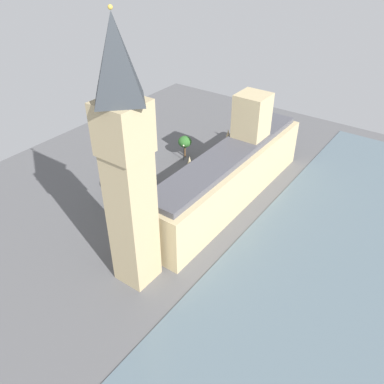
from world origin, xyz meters
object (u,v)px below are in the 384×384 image
plane_tree_near_tower (185,142)px  plane_tree_kerbside (125,176)px  street_lamp_slot_10 (184,149)px  street_lamp_slot_11 (125,188)px  car_dark_green_under_trees (223,158)px  plane_tree_far_end (145,172)px  parliament_building (231,172)px  car_blue_opposite_hall (188,177)px  car_white_leading (130,219)px  clock_tower (127,163)px  plane_tree_corner (125,178)px  pedestrian_trailing (188,197)px  double_decker_bus_by_river_gate (165,195)px  pedestrian_midblock (150,226)px

plane_tree_near_tower → plane_tree_kerbside: 29.55m
street_lamp_slot_10 → street_lamp_slot_11: size_ratio=1.05×
car_dark_green_under_trees → plane_tree_far_end: (10.36, 28.54, 5.01)m
parliament_building → car_dark_green_under_trees: (13.07, -17.44, -7.84)m
plane_tree_near_tower → plane_tree_kerbside: size_ratio=0.80×
car_blue_opposite_hall → car_white_leading: size_ratio=0.99×
clock_tower → car_white_leading: 35.55m
parliament_building → car_dark_green_under_trees: bearing=-53.2°
clock_tower → plane_tree_corner: (23.16, -20.76, -22.41)m
car_white_leading → street_lamp_slot_10: size_ratio=0.79×
car_white_leading → street_lamp_slot_11: street_lamp_slot_11 is taller
pedestrian_trailing → plane_tree_near_tower: (16.35, -20.37, 5.04)m
pedestrian_trailing → street_lamp_slot_10: 23.88m
plane_tree_kerbside → plane_tree_near_tower: bearing=-89.6°
car_dark_green_under_trees → plane_tree_near_tower: bearing=16.1°
pedestrian_trailing → plane_tree_corner: size_ratio=0.16×
car_blue_opposite_hall → double_decker_bus_by_river_gate: 14.43m
car_dark_green_under_trees → double_decker_bus_by_river_gate: bearing=81.9°
clock_tower → plane_tree_far_end: clock_tower is taller
parliament_building → clock_tower: size_ratio=1.14×
plane_tree_kerbside → pedestrian_midblock: bearing=153.4°
double_decker_bus_by_river_gate → parliament_building: bearing=-140.2°
car_dark_green_under_trees → car_blue_opposite_hall: 17.22m
car_blue_opposite_hall → pedestrian_trailing: size_ratio=2.72×
plane_tree_corner → parliament_building: bearing=-141.2°
pedestrian_trailing → clock_tower: bearing=7.4°
plane_tree_kerbside → clock_tower: bearing=137.8°
plane_tree_near_tower → street_lamp_slot_11: (-1.34, 31.34, -1.81)m
car_white_leading → plane_tree_corner: plane_tree_corner is taller
pedestrian_trailing → plane_tree_corner: bearing=-61.3°
double_decker_bus_by_river_gate → car_blue_opposite_hall: bearing=-86.4°
clock_tower → plane_tree_far_end: size_ratio=7.32×
car_white_leading → plane_tree_far_end: bearing=-70.8°
plane_tree_corner → street_lamp_slot_10: 29.07m
clock_tower → street_lamp_slot_10: size_ratio=9.79×
plane_tree_far_end → pedestrian_midblock: bearing=134.5°
parliament_building → plane_tree_kerbside: parliament_building is taller
car_blue_opposite_hall → plane_tree_corner: bearing=64.0°
double_decker_bus_by_river_gate → car_white_leading: bearing=73.6°
car_blue_opposite_hall → plane_tree_kerbside: 21.13m
car_dark_green_under_trees → double_decker_bus_by_river_gate: (0.46, 31.14, 1.75)m
parliament_building → pedestrian_trailing: size_ratio=38.76×
car_blue_opposite_hall → car_white_leading: (0.13, 26.70, 0.00)m
clock_tower → car_white_leading: size_ratio=12.41×
street_lamp_slot_10 → pedestrian_trailing: bearing=130.0°
double_decker_bus_by_river_gate → plane_tree_far_end: 10.74m
double_decker_bus_by_river_gate → street_lamp_slot_10: street_lamp_slot_10 is taller
car_dark_green_under_trees → pedestrian_midblock: 42.96m
street_lamp_slot_10 → clock_tower: bearing=115.6°
pedestrian_midblock → street_lamp_slot_10: bearing=-99.1°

